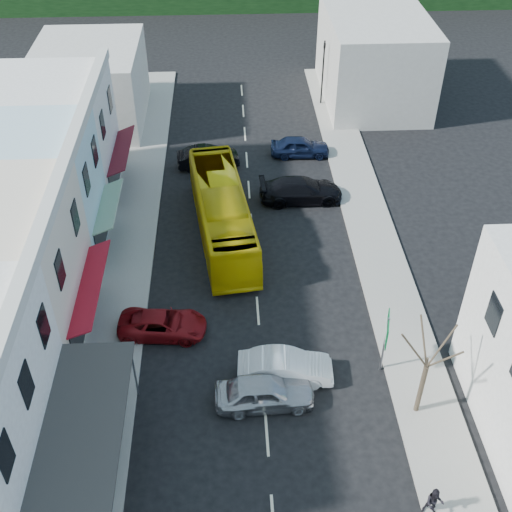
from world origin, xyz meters
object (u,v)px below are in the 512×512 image
Objects in this scene: bus at (222,214)px; pedestrian_right at (434,501)px; traffic_signal at (323,74)px; street_tree at (427,367)px; pedestrian_left at (91,356)px; car_silver at (264,393)px; direction_sign at (384,345)px; car_white at (285,368)px; car_red at (163,323)px.

pedestrian_right is (8.13, -19.04, -0.55)m from bus.
street_tree is at bearing 105.61° from traffic_signal.
car_silver is at bearing -92.52° from pedestrian_left.
bus is 1.88× the size of street_tree.
direction_sign is 29.34m from traffic_signal.
car_silver is 1.25× the size of direction_sign.
traffic_signal reaches higher than car_silver.
car_white is 2.59× the size of pedestrian_left.
pedestrian_left and pedestrian_right have the same top height.
pedestrian_right is 0.27× the size of street_tree.
car_red is 2.71× the size of pedestrian_left.
car_white is at bearing 139.99° from pedestrian_right.
car_red is at bearing 43.89° from car_silver.
car_red is 11.27m from direction_sign.
direction_sign is (5.81, 1.77, 1.06)m from car_silver.
car_white is at bearing -38.34° from car_silver.
pedestrian_left is (-8.27, 2.43, 0.30)m from car_silver.
car_silver is at bearing -129.17° from car_red.
bus is 13.74m from direction_sign.
bus is 2.64× the size of car_silver.
car_red is 4.06m from pedestrian_left.
pedestrian_right is at bearing -105.71° from pedestrian_left.
traffic_signal is at bearing -7.59° from car_white.
pedestrian_left is (-9.35, 0.95, 0.30)m from car_white.
car_red is at bearing 178.00° from direction_sign.
pedestrian_right is 0.48× the size of direction_sign.
pedestrian_right is (5.23, -7.33, 0.30)m from car_white.
street_tree is at bearing -52.69° from direction_sign.
street_tree is at bearing -98.92° from car_silver.
traffic_signal reaches higher than car_white.
street_tree reaches higher than car_silver.
car_white and car_red have the same top height.
street_tree is (6.94, -0.82, 2.39)m from car_silver.
car_silver and car_red have the same top height.
street_tree is 31.91m from traffic_signal.
direction_sign is 0.64× the size of traffic_signal.
pedestrian_left is (-3.28, -2.37, 0.30)m from car_red.
bus is at bearing -15.95° from car_red.
car_white is 2.59× the size of pedestrian_right.
traffic_signal is (11.60, 26.29, 2.04)m from car_red.
car_white is at bearing 94.43° from traffic_signal.
direction_sign reaches higher than car_silver.
car_silver is at bearing 151.69° from pedestrian_right.
traffic_signal is (-0.33, 31.90, -0.35)m from street_tree.
street_tree reaches higher than pedestrian_left.
car_white is 0.80× the size of traffic_signal.
car_red is at bearing 81.20° from traffic_signal.
street_tree reaches higher than pedestrian_right.
street_tree is (8.76, -14.02, 1.54)m from bus.
car_red is 15.53m from pedestrian_right.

